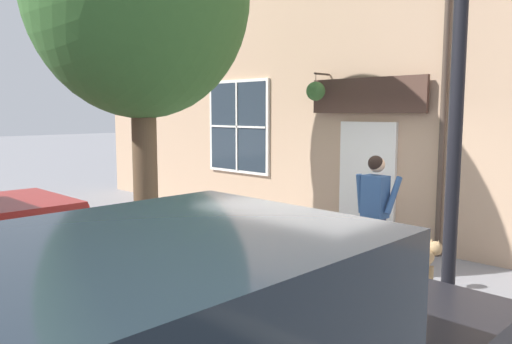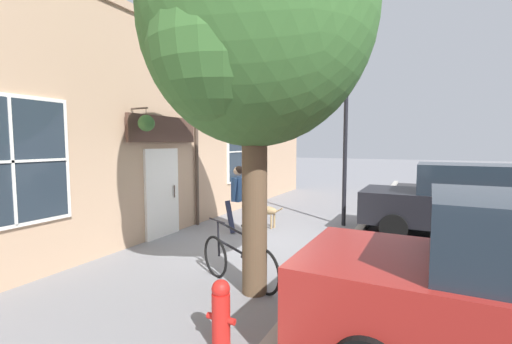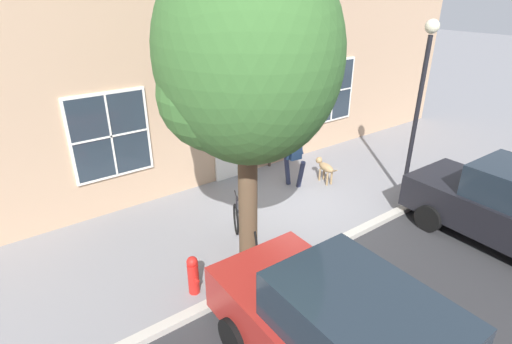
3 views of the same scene
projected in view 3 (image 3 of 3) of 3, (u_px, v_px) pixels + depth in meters
ground_plane at (295, 200)px, 10.36m from camera, size 90.00×90.00×0.00m
storefront_facade at (242, 86)px, 10.98m from camera, size 0.95×18.00×5.11m
pedestrian_walking at (295, 152)px, 10.71m from camera, size 0.74×0.58×1.68m
dog_on_leash at (325, 167)px, 11.17m from camera, size 0.98×0.33×0.66m
street_tree_by_curb at (241, 63)px, 6.57m from camera, size 3.36×3.03×5.87m
leaning_bicycle at (245, 229)px, 8.44m from camera, size 1.67×0.58×1.01m
parked_car_nearest_curb at (349, 344)px, 5.12m from camera, size 4.32×1.98×1.75m
street_lamp at (422, 86)px, 9.38m from camera, size 0.32×0.32×4.40m
fire_hydrant at (193, 274)px, 7.09m from camera, size 0.34×0.20×0.77m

